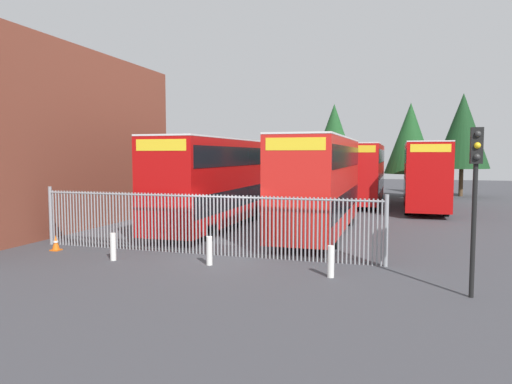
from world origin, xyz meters
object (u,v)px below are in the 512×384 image
(bollard_center_front, at_px, (209,251))
(bollard_near_right, at_px, (331,262))
(double_decker_bus_behind_fence_left, at_px, (320,181))
(traffic_cone_by_gate, at_px, (56,243))
(double_decker_bus_behind_fence_right, at_px, (425,173))
(bollard_near_left, at_px, (113,247))
(traffic_light_kerbside, at_px, (475,180))
(double_decker_bus_far_back, at_px, (364,171))
(double_decker_bus_near_gate, at_px, (214,179))

(bollard_center_front, bearing_deg, bollard_near_right, -5.79)
(double_decker_bus_behind_fence_left, xyz_separation_m, bollard_center_front, (-2.45, -7.27, -1.95))
(bollard_center_front, height_order, traffic_cone_by_gate, bollard_center_front)
(traffic_cone_by_gate, bearing_deg, double_decker_bus_behind_fence_right, 52.70)
(double_decker_bus_behind_fence_right, relative_size, traffic_cone_by_gate, 18.32)
(bollard_near_left, xyz_separation_m, bollard_center_front, (3.43, 0.33, 0.00))
(traffic_cone_by_gate, height_order, traffic_light_kerbside, traffic_light_kerbside)
(bollard_center_front, bearing_deg, traffic_cone_by_gate, 175.72)
(traffic_cone_by_gate, bearing_deg, bollard_near_left, -14.94)
(double_decker_bus_behind_fence_left, height_order, bollard_near_left, double_decker_bus_behind_fence_left)
(double_decker_bus_behind_fence_left, distance_m, bollard_near_left, 9.80)
(double_decker_bus_far_back, relative_size, traffic_cone_by_gate, 18.32)
(double_decker_bus_near_gate, xyz_separation_m, double_decker_bus_behind_fence_right, (10.34, 11.49, 0.00))
(double_decker_bus_near_gate, relative_size, bollard_near_right, 11.38)
(double_decker_bus_far_back, bearing_deg, double_decker_bus_behind_fence_left, -93.97)
(double_decker_bus_behind_fence_right, bearing_deg, traffic_cone_by_gate, -127.30)
(double_decker_bus_behind_fence_right, bearing_deg, double_decker_bus_far_back, 149.22)
(double_decker_bus_near_gate, distance_m, double_decker_bus_far_back, 15.27)
(double_decker_bus_far_back, height_order, traffic_light_kerbside, double_decker_bus_far_back)
(bollard_near_right, bearing_deg, double_decker_bus_far_back, 91.62)
(double_decker_bus_behind_fence_left, height_order, traffic_light_kerbside, double_decker_bus_behind_fence_left)
(bollard_center_front, height_order, bollard_near_right, same)
(double_decker_bus_near_gate, xyz_separation_m, double_decker_bus_behind_fence_left, (5.26, -0.14, 0.00))
(double_decker_bus_behind_fence_left, xyz_separation_m, double_decker_bus_behind_fence_right, (5.09, 11.63, 0.00))
(bollard_near_right, relative_size, traffic_light_kerbside, 0.22)
(double_decker_bus_near_gate, xyz_separation_m, traffic_light_kerbside, (10.55, -8.74, 0.56))
(traffic_light_kerbside, bearing_deg, traffic_cone_by_gate, 172.69)
(double_decker_bus_near_gate, relative_size, double_decker_bus_behind_fence_left, 1.00)
(bollard_near_left, relative_size, bollard_center_front, 1.00)
(bollard_near_left, xyz_separation_m, bollard_near_right, (7.47, -0.08, 0.00))
(double_decker_bus_near_gate, bearing_deg, bollard_center_front, -69.24)
(double_decker_bus_behind_fence_right, relative_size, traffic_light_kerbside, 2.51)
(bollard_near_right, distance_m, traffic_light_kerbside, 4.57)
(bollard_center_front, distance_m, traffic_cone_by_gate, 6.51)
(traffic_cone_by_gate, bearing_deg, double_decker_bus_behind_fence_left, 37.19)
(double_decker_bus_near_gate, relative_size, traffic_light_kerbside, 2.51)
(traffic_cone_by_gate, bearing_deg, bollard_center_front, -4.28)
(double_decker_bus_far_back, relative_size, bollard_center_front, 11.38)
(double_decker_bus_behind_fence_left, bearing_deg, bollard_near_left, -127.74)
(bollard_near_right, bearing_deg, bollard_near_left, 179.39)
(double_decker_bus_near_gate, bearing_deg, double_decker_bus_far_back, 65.90)
(bollard_center_front, bearing_deg, double_decker_bus_behind_fence_right, 68.25)
(double_decker_bus_far_back, bearing_deg, bollard_near_left, -107.56)
(double_decker_bus_behind_fence_right, bearing_deg, bollard_near_right, -100.26)
(bollard_near_right, xyz_separation_m, traffic_light_kerbside, (3.70, -0.93, 2.51))
(double_decker_bus_far_back, xyz_separation_m, traffic_light_kerbside, (4.31, -22.68, 0.56))
(double_decker_bus_behind_fence_left, bearing_deg, double_decker_bus_behind_fence_right, 66.37)
(double_decker_bus_behind_fence_right, distance_m, traffic_cone_by_gate, 23.24)
(traffic_cone_by_gate, relative_size, traffic_light_kerbside, 0.14)
(double_decker_bus_near_gate, distance_m, bollard_near_right, 10.57)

